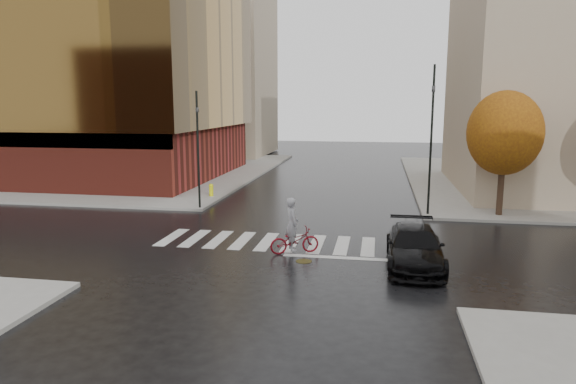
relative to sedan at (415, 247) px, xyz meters
name	(u,v)px	position (x,y,z in m)	size (l,w,h in m)	color
ground	(289,246)	(-5.04, 1.80, -0.73)	(120.00, 120.00, 0.00)	black
sidewalk_nw	(98,170)	(-26.04, 22.80, -0.65)	(30.00, 30.00, 0.15)	gray
crosswalk	(291,243)	(-5.04, 2.30, -0.72)	(12.00, 3.00, 0.01)	silver
office_glass	(61,74)	(-27.04, 19.79, 7.55)	(27.00, 19.00, 16.00)	maroon
building_nw_far	(208,66)	(-21.04, 38.80, 9.42)	(14.00, 12.00, 20.00)	tan
tree_ne_a	(505,133)	(4.96, 9.20, 3.73)	(3.80, 3.80, 6.50)	black
sedan	(415,247)	(0.00, 0.00, 0.00)	(2.03, 5.01, 1.45)	black
cyclist	(294,234)	(-4.70, 0.80, 0.05)	(2.12, 1.48, 2.29)	maroon
traffic_light_nw	(198,143)	(-11.34, 8.25, 3.05)	(0.20, 0.19, 6.50)	black
traffic_light_ne	(432,129)	(1.26, 8.75, 3.92)	(0.21, 0.24, 7.80)	black
fire_hydrant	(211,189)	(-11.85, 11.80, -0.14)	(0.28, 0.28, 0.80)	yellow
manhole	(304,261)	(-4.13, -0.20, -0.72)	(0.63, 0.63, 0.01)	#483F1A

